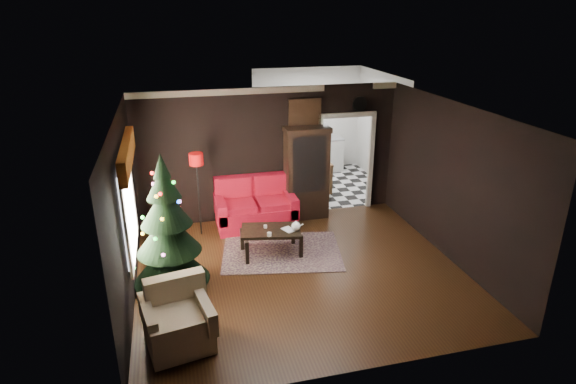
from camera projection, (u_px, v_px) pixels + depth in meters
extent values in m
plane|color=black|center=(301.00, 272.00, 8.30)|extent=(5.50, 5.50, 0.00)
plane|color=white|center=(303.00, 112.00, 7.29)|extent=(5.50, 5.50, 0.00)
plane|color=black|center=(269.00, 154.00, 10.05)|extent=(5.50, 0.00, 5.50)
plane|color=black|center=(360.00, 275.00, 5.53)|extent=(5.50, 0.00, 5.50)
plane|color=black|center=(125.00, 214.00, 7.16)|extent=(0.00, 5.50, 5.50)
plane|color=black|center=(452.00, 183.00, 8.42)|extent=(0.00, 5.50, 5.50)
cube|color=white|center=(128.00, 205.00, 7.33)|extent=(0.05, 1.60, 1.40)
cube|color=brown|center=(127.00, 154.00, 7.06)|extent=(0.12, 2.10, 0.35)
plane|color=silver|center=(322.00, 186.00, 12.30)|extent=(3.00, 3.00, 0.00)
cube|color=white|center=(308.00, 109.00, 13.00)|extent=(0.70, 0.06, 0.70)
cube|color=#463540|center=(282.00, 252.00, 8.97)|extent=(2.44, 1.97, 0.01)
cylinder|color=white|center=(265.00, 226.00, 8.79)|extent=(0.09, 0.09, 0.06)
cylinder|color=white|center=(269.00, 234.00, 8.48)|extent=(0.10, 0.10, 0.07)
imported|color=#A17A63|center=(285.00, 225.00, 8.61)|extent=(0.17, 0.09, 0.25)
cylinder|color=silver|center=(360.00, 104.00, 10.10)|extent=(0.32, 0.32, 0.06)
cube|color=#A6714D|center=(305.00, 113.00, 9.88)|extent=(0.62, 0.05, 0.52)
cube|color=silver|center=(309.00, 156.00, 13.22)|extent=(1.80, 0.60, 0.90)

